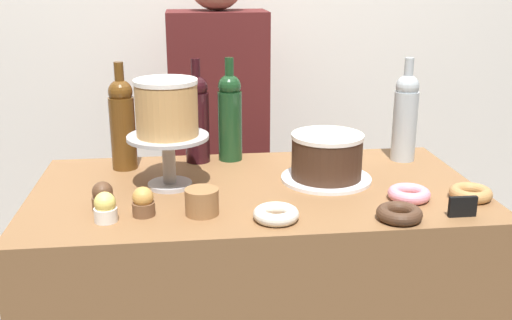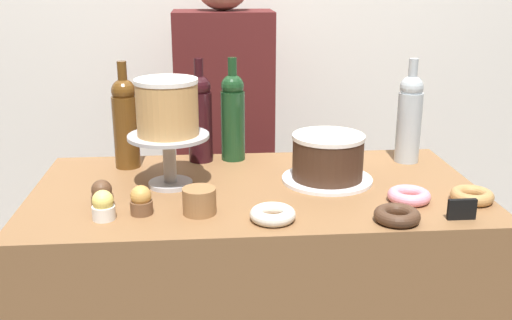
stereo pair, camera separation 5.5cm
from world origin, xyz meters
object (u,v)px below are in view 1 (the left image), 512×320
cookie_stack (202,202)px  cupcake_chocolate (103,197)px  wine_bottle_clear (405,116)px  price_sign_chalkboard (463,207)px  wine_bottle_dark_red (197,117)px  cupcake_caramel (143,202)px  donut_maple (471,193)px  donut_sugar (276,214)px  white_layer_cake (167,108)px  chocolate_round_cake (327,156)px  cake_stand_pedestal (169,152)px  cupcake_lemon (105,208)px  wine_bottle_amber (122,122)px  donut_pink (409,194)px  barista_figure (220,161)px  wine_bottle_green (230,115)px  donut_chocolate (399,214)px

cookie_stack → cupcake_chocolate: bearing=166.5°
wine_bottle_clear → price_sign_chalkboard: size_ratio=4.65×
cupcake_chocolate → wine_bottle_clear: bearing=19.5°
wine_bottle_dark_red → cupcake_caramel: bearing=-108.7°
donut_maple → donut_sugar: (-0.53, -0.08, 0.00)m
wine_bottle_dark_red → white_layer_cake: bearing=-110.4°
chocolate_round_cake → wine_bottle_clear: (0.29, 0.17, 0.07)m
cake_stand_pedestal → cupcake_caramel: size_ratio=3.03×
chocolate_round_cake → cupcake_lemon: 0.64m
cupcake_lemon → donut_sugar: bearing=-6.0°
wine_bottle_amber → donut_pink: bearing=-25.0°
chocolate_round_cake → cupcake_caramel: chocolate_round_cake is taller
cookie_stack → barista_figure: (0.09, 0.81, -0.15)m
wine_bottle_green → cupcake_lemon: wine_bottle_green is taller
cake_stand_pedestal → cupcake_lemon: bearing=-123.2°
donut_chocolate → barista_figure: 0.99m
wine_bottle_amber → donut_chocolate: 0.86m
wine_bottle_clear → barista_figure: bearing=142.5°
chocolate_round_cake → wine_bottle_green: bearing=137.9°
donut_pink → donut_maple: bearing=-4.8°
white_layer_cake → donut_maple: white_layer_cake is taller
wine_bottle_amber → wine_bottle_dark_red: size_ratio=1.00×
white_layer_cake → donut_pink: size_ratio=1.53×
wine_bottle_amber → wine_bottle_clear: size_ratio=1.00×
wine_bottle_green → donut_chocolate: bearing=-55.6°
cupcake_caramel → cookie_stack: size_ratio=0.88×
cake_stand_pedestal → donut_pink: bearing=-15.5°
white_layer_cake → wine_bottle_dark_red: (0.08, 0.23, -0.08)m
donut_chocolate → cookie_stack: (-0.47, 0.09, 0.02)m
white_layer_cake → cupcake_caramel: bearing=-106.7°
cupcake_lemon → cake_stand_pedestal: bearing=56.8°
barista_figure → cupcake_caramel: bearing=-106.2°
wine_bottle_green → cookie_stack: bearing=-103.2°
donut_maple → price_sign_chalkboard: (-0.08, -0.11, 0.01)m
white_layer_cake → wine_bottle_dark_red: bearing=69.6°
cupcake_chocolate → cookie_stack: 0.25m
donut_pink → wine_bottle_dark_red: bearing=143.5°
cake_stand_pedestal → donut_sugar: size_ratio=2.01×
wine_bottle_dark_red → cookie_stack: 0.45m
cake_stand_pedestal → wine_bottle_clear: wine_bottle_clear is taller
wine_bottle_clear → cupcake_caramel: (-0.80, -0.37, -0.11)m
cupcake_chocolate → donut_maple: bearing=-2.3°
white_layer_cake → barista_figure: barista_figure is taller
wine_bottle_clear → cupcake_lemon: size_ratio=4.38×
wine_bottle_green → barista_figure: barista_figure is taller
white_layer_cake → price_sign_chalkboard: 0.80m
donut_pink → barista_figure: 0.91m
wine_bottle_dark_red → donut_sugar: wine_bottle_dark_red is taller
white_layer_cake → cupcake_lemon: size_ratio=2.31×
donut_chocolate → donut_pink: size_ratio=1.00×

